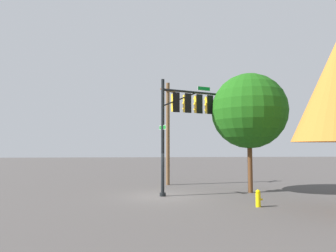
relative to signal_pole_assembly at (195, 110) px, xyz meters
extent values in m
plane|color=#484442|center=(-2.13, -0.86, -5.22)|extent=(120.00, 120.00, 0.00)
cylinder|color=black|center=(-2.13, -0.86, -1.73)|extent=(0.20, 0.20, 6.98)
cylinder|color=black|center=(-2.13, -0.86, -5.12)|extent=(0.36, 0.36, 0.20)
cylinder|color=black|center=(0.35, 0.11, 1.14)|extent=(5.02, 2.06, 0.14)
cylinder|color=black|center=(-1.01, -0.42, 0.64)|extent=(2.29, 0.96, 1.07)
cube|color=yellow|center=(-1.37, -0.56, 0.39)|extent=(0.42, 0.45, 1.10)
cube|color=black|center=(-1.30, -0.75, 0.39)|extent=(0.43, 0.18, 1.22)
sphere|color=maroon|center=(-1.43, -0.37, 0.73)|extent=(0.22, 0.22, 0.22)
cylinder|color=yellow|center=(-1.45, -0.32, 0.78)|extent=(0.26, 0.21, 0.23)
sphere|color=#FFFC14|center=(-1.43, -0.37, 0.39)|extent=(0.22, 0.22, 0.22)
cylinder|color=yellow|center=(-1.45, -0.32, 0.44)|extent=(0.26, 0.21, 0.23)
sphere|color=#0B621E|center=(-1.43, -0.37, 0.05)|extent=(0.22, 0.22, 0.22)
cylinder|color=yellow|center=(-1.45, -0.32, 0.10)|extent=(0.26, 0.21, 0.23)
cube|color=yellow|center=(-0.60, -0.26, 0.39)|extent=(0.43, 0.45, 1.10)
cube|color=black|center=(-0.53, -0.45, 0.39)|extent=(0.42, 0.20, 1.22)
sphere|color=maroon|center=(-0.67, -0.08, 0.73)|extent=(0.22, 0.22, 0.22)
cylinder|color=yellow|center=(-0.70, -0.02, 0.78)|extent=(0.27, 0.21, 0.23)
sphere|color=#FFFC14|center=(-0.67, -0.08, 0.39)|extent=(0.22, 0.22, 0.22)
cylinder|color=yellow|center=(-0.70, -0.02, 0.44)|extent=(0.27, 0.21, 0.23)
sphere|color=#0B621E|center=(-0.67, -0.08, 0.05)|extent=(0.22, 0.22, 0.22)
cylinder|color=yellow|center=(-0.70, -0.02, 0.10)|extent=(0.27, 0.21, 0.23)
cube|color=yellow|center=(0.16, 0.03, 0.39)|extent=(0.44, 0.46, 1.10)
cube|color=black|center=(0.24, -0.15, 0.39)|extent=(0.42, 0.21, 1.22)
sphere|color=maroon|center=(0.09, 0.22, 0.73)|extent=(0.22, 0.22, 0.22)
cylinder|color=yellow|center=(0.06, 0.27, 0.78)|extent=(0.27, 0.22, 0.23)
sphere|color=#FFFC14|center=(0.09, 0.22, 0.39)|extent=(0.22, 0.22, 0.22)
cylinder|color=yellow|center=(0.06, 0.27, 0.44)|extent=(0.27, 0.22, 0.23)
sphere|color=#0B621E|center=(0.09, 0.22, 0.05)|extent=(0.22, 0.22, 0.22)
cylinder|color=yellow|center=(0.06, 0.27, 0.10)|extent=(0.27, 0.22, 0.23)
cube|color=yellow|center=(0.93, 0.33, 0.39)|extent=(0.42, 0.45, 1.10)
cube|color=black|center=(0.99, 0.14, 0.39)|extent=(0.43, 0.18, 1.22)
sphere|color=maroon|center=(0.86, 0.52, 0.73)|extent=(0.22, 0.22, 0.22)
cylinder|color=yellow|center=(0.84, 0.58, 0.78)|extent=(0.26, 0.21, 0.23)
sphere|color=#FFFC14|center=(0.86, 0.52, 0.39)|extent=(0.22, 0.22, 0.22)
cylinder|color=yellow|center=(0.84, 0.58, 0.44)|extent=(0.26, 0.21, 0.23)
sphere|color=#0B621E|center=(0.86, 0.52, 0.05)|extent=(0.22, 0.22, 0.22)
cylinder|color=yellow|center=(0.84, 0.58, 0.10)|extent=(0.26, 0.21, 0.23)
cube|color=yellow|center=(1.69, 0.63, 0.39)|extent=(0.42, 0.44, 1.10)
cube|color=black|center=(1.76, 0.44, 0.39)|extent=(0.43, 0.18, 1.22)
sphere|color=maroon|center=(1.63, 0.82, 0.73)|extent=(0.22, 0.22, 0.22)
cylinder|color=yellow|center=(1.61, 0.87, 0.78)|extent=(0.26, 0.21, 0.23)
sphere|color=#FFFC14|center=(1.63, 0.82, 0.39)|extent=(0.22, 0.22, 0.22)
cylinder|color=yellow|center=(1.61, 0.87, 0.44)|extent=(0.26, 0.21, 0.23)
sphere|color=#0B621E|center=(1.63, 0.82, 0.05)|extent=(0.22, 0.22, 0.22)
cylinder|color=yellow|center=(1.61, 0.87, 0.10)|extent=(0.26, 0.21, 0.23)
cube|color=yellow|center=(2.46, 0.92, 0.39)|extent=(0.43, 0.45, 1.10)
cube|color=black|center=(2.53, 0.74, 0.39)|extent=(0.42, 0.20, 1.22)
sphere|color=maroon|center=(2.38, 1.11, 0.73)|extent=(0.22, 0.22, 0.22)
cylinder|color=yellow|center=(2.36, 1.17, 0.78)|extent=(0.27, 0.22, 0.23)
sphere|color=#FFFC14|center=(2.38, 1.11, 0.39)|extent=(0.22, 0.22, 0.22)
cylinder|color=yellow|center=(2.36, 1.17, 0.44)|extent=(0.27, 0.22, 0.23)
sphere|color=#0B621E|center=(2.38, 1.11, 0.05)|extent=(0.22, 0.22, 0.22)
cylinder|color=yellow|center=(2.36, 1.17, 0.10)|extent=(0.27, 0.22, 0.23)
cube|color=white|center=(0.60, 0.20, 1.44)|extent=(0.88, 0.36, 0.26)
cube|color=#087429|center=(0.60, 0.20, 1.44)|extent=(0.85, 0.35, 0.22)
cube|color=white|center=(-2.13, -0.86, -1.16)|extent=(0.36, 0.88, 0.26)
cube|color=#177626|center=(-2.13, -0.86, -1.16)|extent=(0.35, 0.85, 0.22)
cylinder|color=brown|center=(-1.43, 4.11, -1.30)|extent=(0.28, 0.28, 7.83)
cube|color=brown|center=(-1.43, 4.11, 2.02)|extent=(1.27, 1.44, 0.12)
cylinder|color=yellow|center=(2.31, -4.29, -4.89)|extent=(0.24, 0.24, 0.65)
sphere|color=yellow|center=(2.31, -4.29, -4.50)|extent=(0.22, 0.22, 0.22)
cylinder|color=gold|center=(2.46, -4.29, -4.86)|extent=(0.12, 0.10, 0.10)
cylinder|color=#57341C|center=(3.51, 0.02, -3.64)|extent=(0.30, 0.30, 3.16)
sphere|color=#1B5812|center=(3.51, 0.02, -0.01)|extent=(4.84, 4.84, 4.84)
camera|label=1|loc=(-3.20, -18.41, -2.27)|focal=31.50mm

